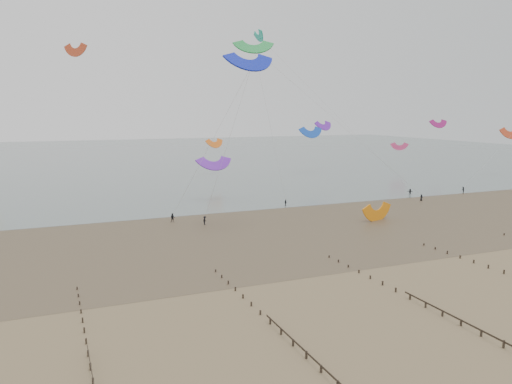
# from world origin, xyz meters

# --- Properties ---
(ground) EXTENTS (500.00, 500.00, 0.00)m
(ground) POSITION_xyz_m (0.00, 0.00, 0.00)
(ground) COLOR brown
(ground) RESTS_ON ground
(sea_and_shore) EXTENTS (500.00, 665.00, 0.03)m
(sea_and_shore) POSITION_xyz_m (-4.08, 34.40, 0.01)
(sea_and_shore) COLOR #475654
(sea_and_shore) RESTS_ON ground
(groynes) EXTENTS (72.16, 50.16, 1.00)m
(groynes) POSITION_xyz_m (4.00, -19.05, 0.47)
(groynes) COLOR black
(groynes) RESTS_ON ground
(kitesurfers) EXTENTS (144.27, 16.88, 1.81)m
(kitesurfers) POSITION_xyz_m (20.67, 48.15, 0.85)
(kitesurfers) COLOR black
(kitesurfers) RESTS_ON ground
(grounded_kite) EXTENTS (8.41, 7.31, 3.94)m
(grounded_kite) POSITION_xyz_m (26.42, 30.88, 0.00)
(grounded_kite) COLOR orange
(grounded_kite) RESTS_ON ground
(kites_airborne) EXTENTS (240.29, 114.35, 40.01)m
(kites_airborne) POSITION_xyz_m (-14.68, 91.02, 21.20)
(kites_airborne) COLOR yellow
(kites_airborne) RESTS_ON ground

